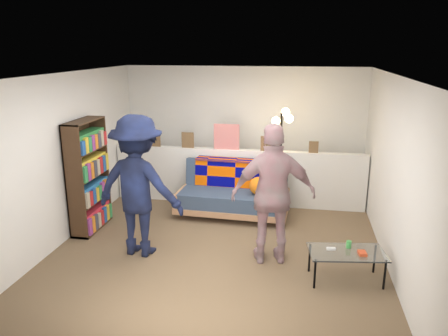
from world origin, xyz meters
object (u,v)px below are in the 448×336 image
(bookshelf, at_px, (88,179))
(person_right, at_px, (273,195))
(futon_sofa, at_px, (234,194))
(coffee_table, at_px, (347,254))
(person_left, at_px, (138,186))
(floor_lamp, at_px, (282,139))

(bookshelf, height_order, person_right, person_right)
(futon_sofa, bearing_deg, coffee_table, -48.54)
(coffee_table, bearing_deg, bookshelf, 166.07)
(coffee_table, bearing_deg, person_left, 174.00)
(futon_sofa, distance_m, bookshelf, 2.35)
(person_left, xyz_separation_m, person_right, (1.79, 0.06, -0.03))
(coffee_table, relative_size, floor_lamp, 0.55)
(coffee_table, bearing_deg, person_right, 159.26)
(bookshelf, distance_m, person_right, 2.91)
(bookshelf, distance_m, person_left, 1.25)
(person_right, bearing_deg, person_left, -9.72)
(futon_sofa, distance_m, coffee_table, 2.52)
(person_left, distance_m, person_right, 1.79)
(bookshelf, relative_size, person_left, 0.89)
(futon_sofa, height_order, person_right, person_right)
(floor_lamp, height_order, person_right, person_right)
(person_right, bearing_deg, floor_lamp, -101.92)
(futon_sofa, bearing_deg, floor_lamp, 27.63)
(coffee_table, xyz_separation_m, person_right, (-0.92, 0.35, 0.57))
(person_right, bearing_deg, futon_sofa, -75.98)
(coffee_table, height_order, floor_lamp, floor_lamp)
(futon_sofa, relative_size, bookshelf, 1.10)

